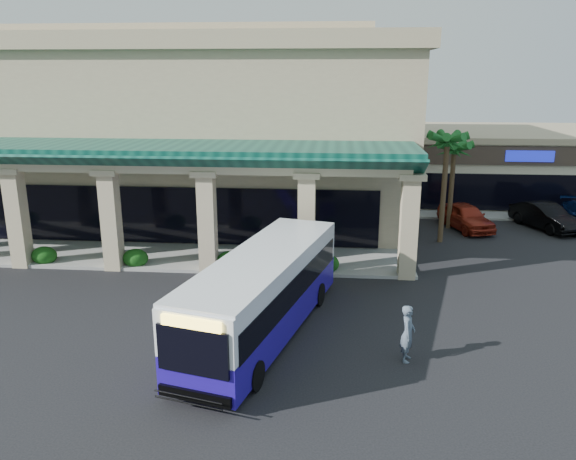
# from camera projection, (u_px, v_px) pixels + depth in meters

# --- Properties ---
(ground) EXTENTS (110.00, 110.00, 0.00)m
(ground) POSITION_uv_depth(u_px,v_px,m) (258.00, 321.00, 20.79)
(ground) COLOR black
(main_building) EXTENTS (30.80, 14.80, 11.35)m
(main_building) POSITION_uv_depth(u_px,v_px,m) (166.00, 126.00, 35.28)
(main_building) COLOR tan
(main_building) RESTS_ON ground
(arcade) EXTENTS (30.00, 6.20, 5.70)m
(arcade) POSITION_uv_depth(u_px,v_px,m) (113.00, 202.00, 27.21)
(arcade) COLOR #0A4035
(arcade) RESTS_ON ground
(strip_mall) EXTENTS (22.50, 12.50, 4.90)m
(strip_mall) POSITION_uv_depth(u_px,v_px,m) (542.00, 163.00, 41.65)
(strip_mall) COLOR beige
(strip_mall) RESTS_ON ground
(palm_0) EXTENTS (2.40, 2.40, 6.60)m
(palm_0) POSITION_uv_depth(u_px,v_px,m) (444.00, 182.00, 29.74)
(palm_0) COLOR #195E21
(palm_0) RESTS_ON ground
(palm_1) EXTENTS (2.40, 2.40, 5.80)m
(palm_1) POSITION_uv_depth(u_px,v_px,m) (452.00, 180.00, 32.65)
(palm_1) COLOR #195E21
(palm_1) RESTS_ON ground
(broadleaf_tree) EXTENTS (2.60, 2.60, 4.81)m
(broadleaf_tree) POSITION_uv_depth(u_px,v_px,m) (407.00, 173.00, 37.74)
(broadleaf_tree) COLOR #11400E
(broadleaf_tree) RESTS_ON ground
(transit_bus) EXTENTS (4.99, 10.82, 2.94)m
(transit_bus) POSITION_uv_depth(u_px,v_px,m) (264.00, 295.00, 19.40)
(transit_bus) COLOR #2512A5
(transit_bus) RESTS_ON ground
(pedestrian) EXTENTS (0.58, 0.76, 1.88)m
(pedestrian) POSITION_uv_depth(u_px,v_px,m) (408.00, 333.00, 17.74)
(pedestrian) COLOR slate
(pedestrian) RESTS_ON ground
(car_silver) EXTENTS (3.04, 4.78, 1.52)m
(car_silver) POSITION_uv_depth(u_px,v_px,m) (466.00, 216.00, 32.95)
(car_silver) COLOR maroon
(car_silver) RESTS_ON ground
(car_white) EXTENTS (3.21, 4.84, 1.51)m
(car_white) POSITION_uv_depth(u_px,v_px,m) (545.00, 216.00, 33.00)
(car_white) COLOR black
(car_white) RESTS_ON ground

